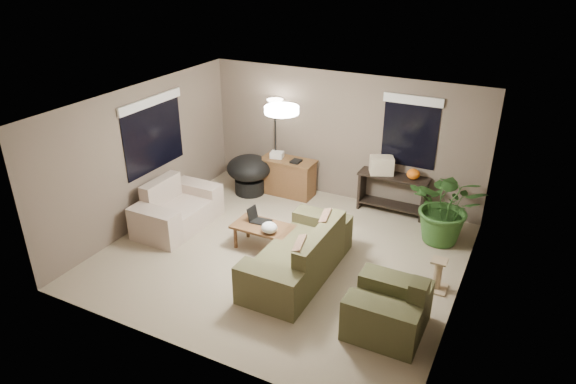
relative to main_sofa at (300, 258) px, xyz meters
The scene contains 20 objects.
room_shell 1.14m from the main_sofa, 143.84° to the left, with size 5.50×5.50×5.50m.
main_sofa is the anchor object (origin of this frame).
throw_pillows 0.44m from the main_sofa, ahead, with size 0.33×1.39×0.47m.
loveseat 2.67m from the main_sofa, behind, with size 0.90×1.60×0.85m.
armchair 1.69m from the main_sofa, 21.46° to the right, with size 0.95×1.00×0.85m.
coffee_table 0.97m from the main_sofa, 155.15° to the left, with size 1.00×0.55×0.42m.
laptop 1.18m from the main_sofa, 154.16° to the left, with size 0.38×0.26×0.24m.
plastic_bag 0.76m from the main_sofa, 159.27° to the left, with size 0.26×0.24×0.18m, color white.
desk 2.86m from the main_sofa, 120.74° to the left, with size 1.10×0.50×0.75m.
desk_papers 2.97m from the main_sofa, 123.47° to the left, with size 0.69×0.29×0.12m.
console_table 2.72m from the main_sofa, 76.44° to the left, with size 1.30×0.40×0.75m.
pumpkin 2.88m from the main_sofa, 69.51° to the left, with size 0.24×0.24×0.20m, color orange.
cardboard_box 2.74m from the main_sofa, 81.65° to the left, with size 0.42×0.32×0.32m, color beige.
papasan_chair 3.07m from the main_sofa, 135.44° to the left, with size 1.15×1.15×0.80m.
floor_lamp 3.36m from the main_sofa, 125.15° to the left, with size 0.32×0.32×1.91m.
ceiling_fixture 2.23m from the main_sofa, 143.84° to the left, with size 0.50×0.50×0.10m, color white.
houseplant 2.66m from the main_sofa, 48.59° to the left, with size 1.21×1.34×1.05m, color #2D5923.
cat_scratching_post 2.03m from the main_sofa, 16.02° to the left, with size 0.32×0.32×0.50m.
window_left 3.61m from the main_sofa, 168.36° to the left, with size 0.05×1.56×1.33m.
window_back 3.31m from the main_sofa, 74.26° to the left, with size 1.06×0.05×1.33m.
Camera 1 is at (3.33, -6.33, 4.54)m, focal length 32.00 mm.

